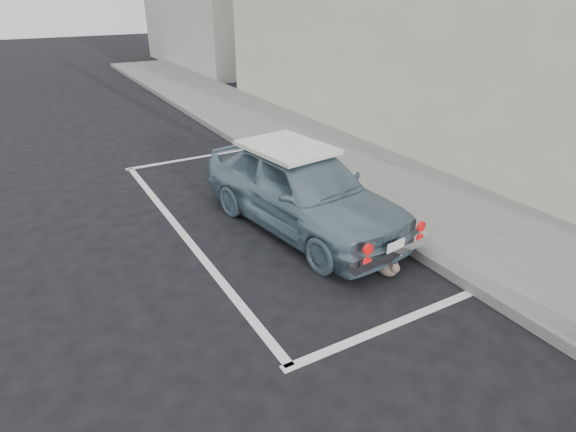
# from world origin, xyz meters

# --- Properties ---
(ground) EXTENTS (80.00, 80.00, 0.00)m
(ground) POSITION_xyz_m (0.00, 0.00, 0.00)
(ground) COLOR black
(ground) RESTS_ON ground
(sidewalk) EXTENTS (2.80, 40.00, 0.15)m
(sidewalk) POSITION_xyz_m (3.20, 2.00, 0.07)
(sidewalk) COLOR slate
(sidewalk) RESTS_ON ground
(pline_rear) EXTENTS (3.00, 0.12, 0.01)m
(pline_rear) POSITION_xyz_m (0.50, -0.50, 0.00)
(pline_rear) COLOR silver
(pline_rear) RESTS_ON ground
(pline_front) EXTENTS (3.00, 0.12, 0.01)m
(pline_front) POSITION_xyz_m (0.50, 6.50, 0.00)
(pline_front) COLOR silver
(pline_front) RESTS_ON ground
(pline_side) EXTENTS (0.12, 7.00, 0.01)m
(pline_side) POSITION_xyz_m (-0.90, 3.00, 0.00)
(pline_side) COLOR silver
(pline_side) RESTS_ON ground
(retro_coupe) EXTENTS (2.12, 4.14, 1.35)m
(retro_coupe) POSITION_xyz_m (0.91, 2.24, 0.68)
(retro_coupe) COLOR slate
(retro_coupe) RESTS_ON ground
(cat) EXTENTS (0.27, 0.49, 0.26)m
(cat) POSITION_xyz_m (1.15, 0.38, 0.12)
(cat) COLOR #746458
(cat) RESTS_ON ground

